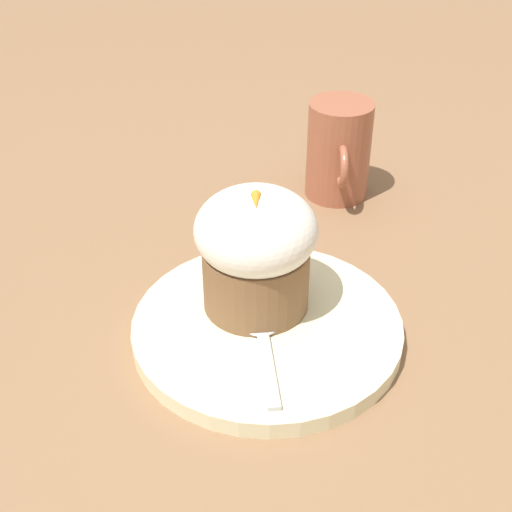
% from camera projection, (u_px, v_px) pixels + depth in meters
% --- Properties ---
extents(ground_plane, '(4.00, 4.00, 0.00)m').
position_uv_depth(ground_plane, '(267.00, 335.00, 0.61)').
color(ground_plane, '#846042').
extents(dessert_plate, '(0.23, 0.23, 0.02)m').
position_uv_depth(dessert_plate, '(267.00, 328.00, 0.60)').
color(dessert_plate, beige).
rests_on(dessert_plate, ground_plane).
extents(carrot_cake, '(0.10, 0.10, 0.11)m').
position_uv_depth(carrot_cake, '(256.00, 249.00, 0.58)').
color(carrot_cake, brown).
rests_on(carrot_cake, dessert_plate).
extents(spoon, '(0.12, 0.04, 0.01)m').
position_uv_depth(spoon, '(261.00, 331.00, 0.58)').
color(spoon, '#B7B7BC').
rests_on(spoon, dessert_plate).
extents(coffee_cup, '(0.10, 0.07, 0.11)m').
position_uv_depth(coffee_cup, '(339.00, 150.00, 0.77)').
color(coffee_cup, '#9E563D').
rests_on(coffee_cup, ground_plane).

